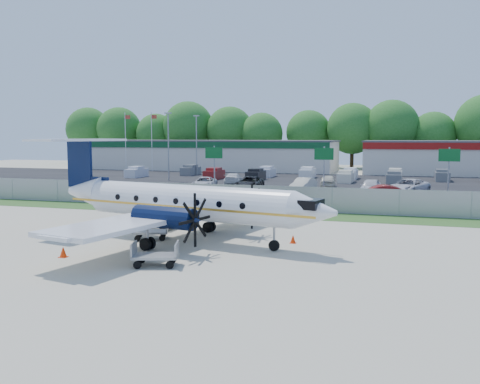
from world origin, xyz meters
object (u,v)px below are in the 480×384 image
(pushback_tug, at_px, (158,221))
(aircraft, at_px, (182,202))
(baggage_cart_near, at_px, (150,231))
(baggage_cart_far, at_px, (155,255))

(pushback_tug, bearing_deg, aircraft, -44.80)
(aircraft, relative_size, baggage_cart_near, 8.28)
(pushback_tug, xyz_separation_m, baggage_cart_near, (1.05, -3.22, -0.07))
(aircraft, height_order, pushback_tug, aircraft)
(pushback_tug, distance_m, baggage_cart_near, 3.38)
(aircraft, bearing_deg, baggage_cart_near, -170.97)
(aircraft, xyz_separation_m, baggage_cart_near, (-1.88, -0.30, -1.75))
(aircraft, distance_m, baggage_cart_near, 2.59)
(pushback_tug, relative_size, baggage_cart_near, 0.93)
(baggage_cart_near, bearing_deg, baggage_cart_far, -61.20)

